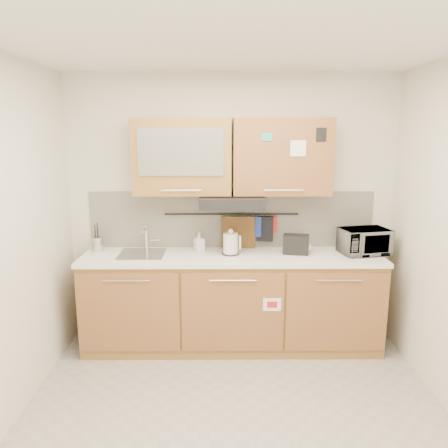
{
  "coord_description": "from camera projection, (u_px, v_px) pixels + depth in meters",
  "views": [
    {
      "loc": [
        -0.1,
        -2.76,
        2.07
      ],
      "look_at": [
        -0.08,
        1.05,
        1.25
      ],
      "focal_mm": 35.0,
      "sensor_mm": 36.0,
      "label": 1
    }
  ],
  "objects": [
    {
      "name": "ceiling",
      "position": [
        238.0,
        39.0,
        2.59
      ],
      "size": [
        3.2,
        3.2,
        0.0
      ],
      "primitive_type": "plane",
      "rotation": [
        3.14,
        0.0,
        0.0
      ],
      "color": "white",
      "rests_on": "wall_back"
    },
    {
      "name": "microwave",
      "position": [
        364.0,
        241.0,
        4.12
      ],
      "size": [
        0.49,
        0.38,
        0.24
      ],
      "primitive_type": "imported",
      "rotation": [
        0.0,
        0.0,
        0.22
      ],
      "color": "#999999",
      "rests_on": "countertop"
    },
    {
      "name": "floor",
      "position": [
        236.0,
        424.0,
        3.14
      ],
      "size": [
        3.2,
        3.2,
        0.0
      ],
      "primitive_type": "plane",
      "color": "#9E9993",
      "rests_on": "ground"
    },
    {
      "name": "kettle",
      "position": [
        231.0,
        244.0,
        4.1
      ],
      "size": [
        0.18,
        0.16,
        0.25
      ],
      "rotation": [
        0.0,
        0.0,
        0.15
      ],
      "color": "silver",
      "rests_on": "countertop"
    },
    {
      "name": "wall_back",
      "position": [
        231.0,
        209.0,
        4.33
      ],
      "size": [
        3.2,
        0.0,
        3.2
      ],
      "primitive_type": "plane",
      "rotation": [
        1.57,
        0.0,
        0.0
      ],
      "color": "silver",
      "rests_on": "ground"
    },
    {
      "name": "countertop",
      "position": [
        232.0,
        257.0,
        4.11
      ],
      "size": [
        2.82,
        0.62,
        0.04
      ],
      "primitive_type": "cube",
      "color": "white",
      "rests_on": "base_cabinet"
    },
    {
      "name": "utensil_rail",
      "position": [
        232.0,
        214.0,
        4.29
      ],
      "size": [
        1.3,
        0.02,
        0.02
      ],
      "primitive_type": "cylinder",
      "rotation": [
        0.0,
        1.57,
        0.0
      ],
      "color": "black",
      "rests_on": "backsplash"
    },
    {
      "name": "upper_cabinets",
      "position": [
        232.0,
        156.0,
        4.04
      ],
      "size": [
        1.82,
        0.37,
        0.7
      ],
      "color": "#A17639",
      "rests_on": "wall_back"
    },
    {
      "name": "base_cabinet",
      "position": [
        232.0,
        306.0,
        4.22
      ],
      "size": [
        2.8,
        0.64,
        0.88
      ],
      "color": "#A17639",
      "rests_on": "floor"
    },
    {
      "name": "toaster",
      "position": [
        296.0,
        244.0,
        4.13
      ],
      "size": [
        0.26,
        0.19,
        0.18
      ],
      "rotation": [
        0.0,
        0.0,
        -0.19
      ],
      "color": "black",
      "rests_on": "countertop"
    },
    {
      "name": "range_hood",
      "position": [
        232.0,
        201.0,
        4.06
      ],
      "size": [
        0.6,
        0.46,
        0.1
      ],
      "primitive_type": "cube",
      "color": "black",
      "rests_on": "upper_cabinets"
    },
    {
      "name": "pot_holder",
      "position": [
        270.0,
        224.0,
        4.3
      ],
      "size": [
        0.13,
        0.04,
        0.16
      ],
      "primitive_type": "cube",
      "rotation": [
        0.0,
        0.0,
        -0.15
      ],
      "color": "red",
      "rests_on": "utensil_rail"
    },
    {
      "name": "oven_mitt",
      "position": [
        255.0,
        226.0,
        4.3
      ],
      "size": [
        0.12,
        0.08,
        0.2
      ],
      "primitive_type": "cube",
      "rotation": [
        0.0,
        0.0,
        -0.42
      ],
      "color": "#22399C",
      "rests_on": "utensil_rail"
    },
    {
      "name": "backsplash",
      "position": [
        231.0,
        219.0,
        4.34
      ],
      "size": [
        2.8,
        0.02,
        0.56
      ],
      "primitive_type": "cube",
      "color": "silver",
      "rests_on": "countertop"
    },
    {
      "name": "soap_bottle",
      "position": [
        199.0,
        241.0,
        4.22
      ],
      "size": [
        0.11,
        0.11,
        0.19
      ],
      "primitive_type": "imported",
      "rotation": [
        0.0,
        0.0,
        0.43
      ],
      "color": "#999999",
      "rests_on": "countertop"
    },
    {
      "name": "utensil_crock",
      "position": [
        98.0,
        244.0,
        4.22
      ],
      "size": [
        0.13,
        0.13,
        0.28
      ],
      "rotation": [
        0.0,
        0.0,
        0.24
      ],
      "color": "#BCBDC1",
      "rests_on": "countertop"
    },
    {
      "name": "sink",
      "position": [
        142.0,
        254.0,
        4.12
      ],
      "size": [
        0.42,
        0.4,
        0.26
      ],
      "color": "silver",
      "rests_on": "countertop"
    },
    {
      "name": "dark_pouch",
      "position": [
        265.0,
        229.0,
        4.31
      ],
      "size": [
        0.16,
        0.07,
        0.25
      ],
      "primitive_type": "cube",
      "rotation": [
        0.0,
        0.0,
        -0.18
      ],
      "color": "black",
      "rests_on": "utensil_rail"
    },
    {
      "name": "cutting_board",
      "position": [
        238.0,
        236.0,
        4.32
      ],
      "size": [
        0.33,
        0.05,
        0.41
      ],
      "primitive_type": "cube",
      "rotation": [
        0.0,
        0.0,
        -0.09
      ],
      "color": "brown",
      "rests_on": "utensil_rail"
    }
  ]
}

